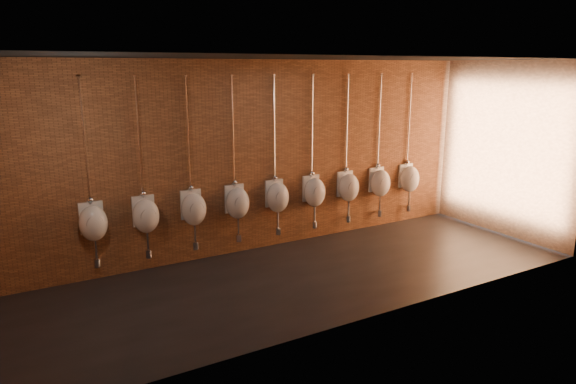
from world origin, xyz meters
The scene contains 11 objects.
ground centered at (0.00, 0.00, 0.00)m, with size 8.50×8.50×0.00m, color black.
room_shell centered at (0.00, 0.00, 2.01)m, with size 8.54×3.04×3.22m.
urinal_0 centered at (-2.82, 1.36, 0.92)m, with size 0.41×0.36×2.72m.
urinal_1 centered at (-2.07, 1.36, 0.92)m, with size 0.41×0.36×2.72m.
urinal_2 centered at (-1.32, 1.36, 0.92)m, with size 0.41×0.36×2.72m.
urinal_3 centered at (-0.56, 1.36, 0.92)m, with size 0.41×0.36×2.72m.
urinal_4 centered at (0.19, 1.36, 0.92)m, with size 0.41×0.36×2.72m.
urinal_5 centered at (0.94, 1.36, 0.92)m, with size 0.41×0.36×2.72m.
urinal_6 centered at (1.69, 1.36, 0.92)m, with size 0.41×0.36×2.72m.
urinal_7 centered at (2.45, 1.36, 0.92)m, with size 0.41×0.36×2.72m.
urinal_8 centered at (3.20, 1.36, 0.92)m, with size 0.41×0.36×2.72m.
Camera 1 is at (-3.89, -6.13, 3.07)m, focal length 32.00 mm.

